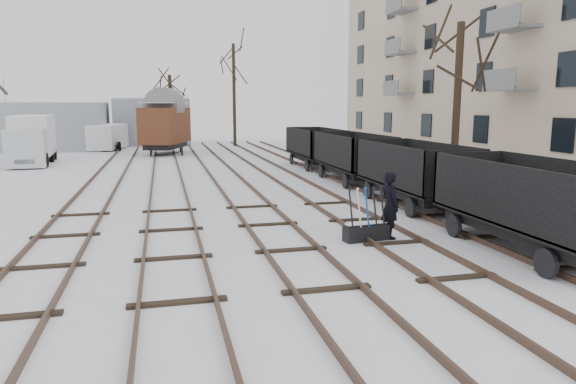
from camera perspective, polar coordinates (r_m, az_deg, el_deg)
name	(u,v)px	position (r m, az deg, el deg)	size (l,w,h in m)	color
ground	(291,251)	(13.51, 0.34, -6.57)	(120.00, 120.00, 0.00)	white
tracks	(227,178)	(26.70, -6.84, 1.58)	(13.90, 52.00, 0.16)	black
apartment_block	(561,32)	(35.49, 28.11, 15.43)	(10.12, 45.00, 16.10)	beige
shed_left	(45,126)	(49.60, -25.40, 6.69)	(10.00, 8.00, 4.10)	#8D959E
shed_right	(153,121)	(52.61, -14.82, 7.62)	(7.00, 6.00, 4.50)	#8D959E
ground_frame	(366,231)	(14.63, 8.67, -4.27)	(1.34, 0.58, 1.49)	black
worker	(390,205)	(14.88, 11.26, -1.44)	(0.70, 0.46, 1.93)	black
freight_wagon_a	(531,218)	(14.64, 25.40, -2.60)	(2.32, 5.80, 2.37)	black
freight_wagon_b	(414,182)	(19.92, 13.79, 1.06)	(2.32, 5.80, 2.37)	black
freight_wagon_c	(353,164)	(25.71, 7.21, 3.13)	(2.32, 5.80, 2.37)	black
freight_wagon_d	(315,152)	(31.74, 3.07, 4.41)	(2.32, 5.80, 2.37)	black
box_van_wagon	(165,124)	(41.34, -13.48, 7.33)	(4.36, 5.84, 3.98)	black
lorry	(31,139)	(37.19, -26.62, 5.26)	(2.66, 7.04, 3.13)	black
panel_van	(108,136)	(47.02, -19.38, 5.84)	(3.09, 5.26, 2.17)	silver
tree_near	(456,113)	(21.54, 18.21, 8.33)	(0.30, 0.30, 6.94)	black
tree_far_left	(171,112)	(46.28, -12.89, 8.64)	(0.30, 0.30, 6.37)	black
tree_far_right	(234,95)	(48.83, -6.00, 10.62)	(0.30, 0.30, 9.37)	black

